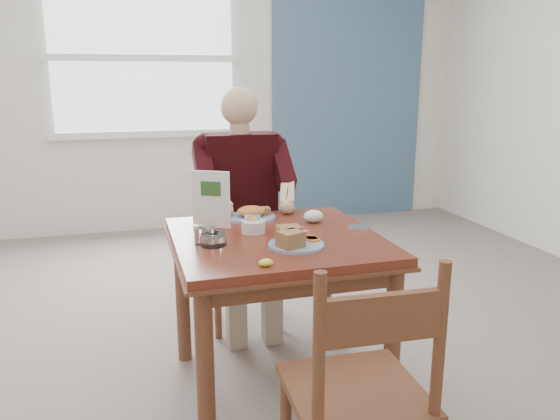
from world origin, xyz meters
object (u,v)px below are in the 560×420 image
object	(u,v)px
diner	(242,191)
chair_far	(240,243)
far_plate	(252,214)
table	(276,260)
chair_near	(360,396)
near_plate	(293,240)

from	to	relation	value
diner	chair_far	bearing A→B (deg)	90.01
far_plate	table	bearing A→B (deg)	-84.04
chair_near	far_plate	bearing A→B (deg)	92.77
near_plate	chair_near	bearing A→B (deg)	-90.19
near_plate	far_plate	distance (m)	0.50
diner	far_plate	bearing A→B (deg)	-95.09
chair_far	chair_near	distance (m)	1.67
diner	table	bearing A→B (deg)	-90.00
chair_near	diner	xyz separation A→B (m)	(-0.02, 1.58, 0.33)
chair_far	near_plate	bearing A→B (deg)	-88.45
diner	far_plate	xyz separation A→B (m)	(-0.03, -0.38, -0.04)
chair_far	far_plate	bearing A→B (deg)	-94.13
table	chair_far	bearing A→B (deg)	90.00
chair_far	far_plate	xyz separation A→B (m)	(-0.03, -0.47, 0.30)
chair_far	table	bearing A→B (deg)	-90.00
table	far_plate	size ratio (longest dim) A/B	3.77
chair_far	chair_near	size ratio (longest dim) A/B	1.00
chair_far	chair_near	bearing A→B (deg)	-89.18
near_plate	table	bearing A→B (deg)	98.83
table	chair_near	distance (m)	0.88
chair_far	chair_near	xyz separation A→B (m)	(0.02, -1.67, 0.00)
far_plate	chair_far	bearing A→B (deg)	85.87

